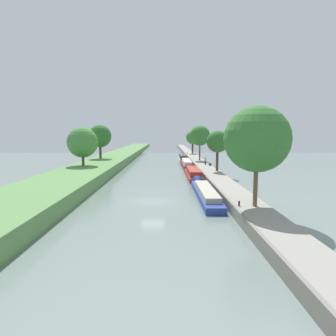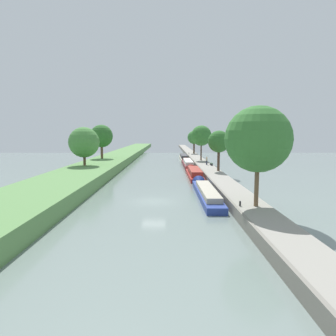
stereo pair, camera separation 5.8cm
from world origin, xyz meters
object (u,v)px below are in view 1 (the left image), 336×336
(person_walking, at_px, (205,160))
(mooring_bollard_far, at_px, (187,153))
(narrowboat_red, at_px, (193,173))
(narrowboat_maroon, at_px, (186,163))
(narrowboat_cream, at_px, (182,157))
(narrowboat_blue, at_px, (205,192))
(park_bench, at_px, (210,164))
(mooring_bollard_near, at_px, (239,204))

(person_walking, height_order, mooring_bollard_far, person_walking)
(narrowboat_red, relative_size, narrowboat_maroon, 0.86)
(narrowboat_red, bearing_deg, narrowboat_cream, 90.14)
(narrowboat_blue, relative_size, park_bench, 11.09)
(narrowboat_maroon, distance_m, mooring_bollard_far, 24.29)
(narrowboat_maroon, bearing_deg, narrowboat_blue, -89.91)
(narrowboat_cream, height_order, park_bench, narrowboat_cream)
(narrowboat_cream, bearing_deg, person_walking, -81.57)
(mooring_bollard_far, bearing_deg, narrowboat_red, -92.69)
(narrowboat_blue, distance_m, narrowboat_red, 16.05)
(narrowboat_maroon, bearing_deg, person_walking, -61.90)
(narrowboat_red, distance_m, narrowboat_cream, 32.71)
(narrowboat_maroon, distance_m, narrowboat_cream, 16.85)
(narrowboat_maroon, xyz_separation_m, mooring_bollard_near, (1.93, -40.78, 0.59))
(narrowboat_cream, distance_m, mooring_bollard_near, 57.67)
(mooring_bollard_near, bearing_deg, narrowboat_blue, 102.00)
(narrowboat_cream, bearing_deg, narrowboat_blue, -89.90)
(narrowboat_cream, distance_m, park_bench, 24.73)
(narrowboat_blue, height_order, narrowboat_maroon, narrowboat_maroon)
(narrowboat_cream, height_order, mooring_bollard_near, narrowboat_cream)
(narrowboat_red, height_order, person_walking, person_walking)
(narrowboat_red, relative_size, person_walking, 8.61)
(narrowboat_maroon, relative_size, mooring_bollard_near, 36.96)
(narrowboat_blue, relative_size, narrowboat_red, 1.16)
(narrowboat_cream, distance_m, mooring_bollard_far, 7.64)
(narrowboat_maroon, xyz_separation_m, park_bench, (4.20, -7.50, 0.71))
(narrowboat_blue, bearing_deg, narrowboat_cream, 90.10)
(narrowboat_blue, xyz_separation_m, mooring_bollard_far, (1.89, 56.12, 0.70))
(narrowboat_red, bearing_deg, person_walking, 70.49)
(narrowboat_red, height_order, mooring_bollard_near, narrowboat_red)
(person_walking, bearing_deg, narrowboat_maroon, 118.10)
(narrowboat_maroon, relative_size, park_bench, 11.09)
(narrowboat_maroon, relative_size, narrowboat_cream, 1.05)
(person_walking, distance_m, park_bench, 1.47)
(person_walking, bearing_deg, mooring_bollard_near, -92.45)
(person_walking, bearing_deg, narrowboat_cream, 98.43)
(person_walking, relative_size, park_bench, 1.11)
(park_bench, bearing_deg, person_walking, 125.27)
(narrowboat_blue, distance_m, mooring_bollard_far, 56.15)
(narrowboat_red, distance_m, mooring_bollard_far, 40.11)
(narrowboat_maroon, relative_size, mooring_bollard_far, 36.96)
(park_bench, bearing_deg, narrowboat_red, -116.42)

